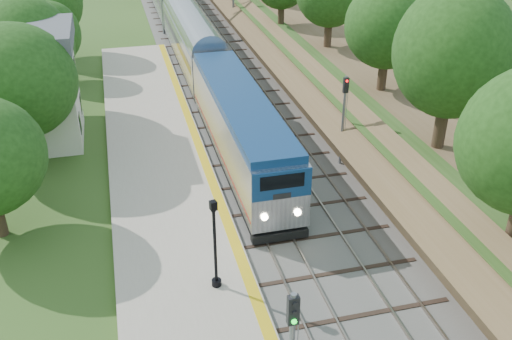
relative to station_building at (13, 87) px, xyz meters
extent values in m
cube|color=#4C4944|center=(16.00, 30.00, -4.03)|extent=(9.50, 170.00, 0.12)
cube|color=gray|center=(13.28, 30.00, -3.89)|extent=(0.08, 170.00, 0.16)
cube|color=gray|center=(14.72, 30.00, -3.89)|extent=(0.08, 170.00, 0.16)
cube|color=gray|center=(17.28, 30.00, -3.89)|extent=(0.08, 170.00, 0.16)
cube|color=gray|center=(18.72, 30.00, -3.89)|extent=(0.08, 170.00, 0.16)
cube|color=#A89B87|center=(8.80, -14.00, -3.90)|extent=(6.40, 68.00, 0.38)
cube|color=gold|center=(11.65, -14.00, -3.70)|extent=(0.55, 68.00, 0.01)
cube|color=brown|center=(25.50, 30.00, -2.59)|extent=(9.00, 170.00, 3.00)
cube|color=brown|center=(21.60, 30.00, -2.79)|extent=(4.47, 170.00, 4.54)
cube|color=beige|center=(0.00, 0.00, -0.69)|extent=(8.00, 6.00, 6.80)
cube|color=#52555A|center=(0.00, 0.00, 3.31)|extent=(8.60, 6.60, 1.20)
cube|color=black|center=(4.01, -1.80, -2.29)|extent=(0.05, 1.10, 1.30)
cube|color=black|center=(4.01, 1.80, -2.29)|extent=(0.05, 1.10, 1.30)
cube|color=black|center=(4.01, -1.80, 0.51)|extent=(0.05, 1.10, 1.30)
cube|color=black|center=(4.01, 1.80, 0.51)|extent=(0.05, 1.10, 1.30)
cylinder|color=slate|center=(12.50, 25.00, -0.99)|extent=(0.24, 0.24, 6.20)
cylinder|color=slate|center=(20.50, 25.00, -0.99)|extent=(0.24, 0.24, 6.20)
cylinder|color=#332316|center=(2.00, -4.00, -2.86)|extent=(0.60, 0.60, 2.45)
sphere|color=#1A3D10|center=(2.00, -4.00, 0.46)|extent=(5.32, 5.32, 5.32)
cylinder|color=#332316|center=(2.00, 12.00, -2.86)|extent=(0.60, 0.60, 2.45)
sphere|color=#1A3D10|center=(2.00, 12.00, 0.46)|extent=(5.32, 5.32, 5.32)
cube|color=black|center=(14.00, -6.80, -3.50)|extent=(2.82, 17.68, 0.61)
cube|color=#B7BAC1|center=(14.00, -6.80, -1.46)|extent=(3.07, 18.41, 3.48)
cube|color=navy|center=(14.00, -6.80, 0.51)|extent=(2.95, 17.68, 0.45)
cube|color=navy|center=(14.00, -16.03, -0.49)|extent=(3.04, 0.10, 1.53)
cube|color=black|center=(14.00, -16.07, -0.28)|extent=(2.25, 0.06, 0.77)
cube|color=#9C0F0F|center=(14.00, -6.80, -2.63)|extent=(3.09, 18.04, 0.10)
cube|color=#B7BAC1|center=(14.00, 13.24, -1.82)|extent=(3.07, 20.46, 3.99)
cylinder|color=black|center=(10.13, -18.77, -3.56)|extent=(0.45, 0.45, 0.31)
cylinder|color=black|center=(10.13, -18.77, -1.57)|extent=(0.14, 0.14, 3.98)
cube|color=black|center=(10.13, -18.77, 0.63)|extent=(0.34, 0.34, 0.41)
cube|color=silver|center=(10.13, -18.77, 0.63)|extent=(0.24, 0.24, 0.31)
cube|color=black|center=(11.10, -26.77, 1.73)|extent=(0.36, 0.23, 1.05)
cylinder|color=#0CE526|center=(11.10, -26.91, 1.73)|extent=(0.17, 0.06, 0.17)
cylinder|color=slate|center=(20.20, -8.62, -1.00)|extent=(0.17, 0.17, 5.95)
cube|color=black|center=(20.20, -8.62, 1.40)|extent=(0.33, 0.21, 0.96)
cylinder|color=#FF0C0C|center=(20.20, -8.75, 1.40)|extent=(0.15, 0.06, 0.15)
camera|label=1|loc=(6.86, -38.93, 13.60)|focal=40.00mm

